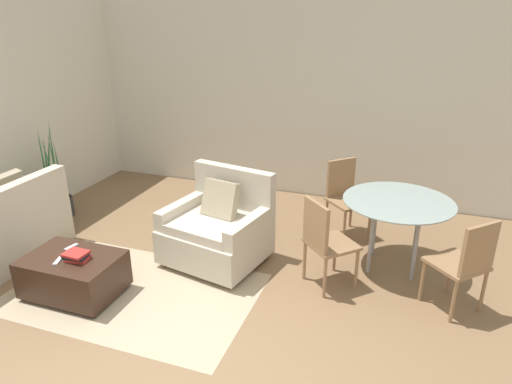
{
  "coord_description": "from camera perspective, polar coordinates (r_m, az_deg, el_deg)",
  "views": [
    {
      "loc": [
        1.57,
        -2.27,
        2.51
      ],
      "look_at": [
        0.1,
        1.89,
        0.75
      ],
      "focal_mm": 32.0,
      "sensor_mm": 36.0,
      "label": 1
    }
  ],
  "objects": [
    {
      "name": "potted_plant",
      "position": [
        6.44,
        -23.7,
        -0.42
      ],
      "size": [
        0.38,
        0.38,
        1.29
      ],
      "color": "#333338",
      "rests_on": "ground_plane"
    },
    {
      "name": "ground_plane",
      "position": [
        3.73,
        -12.02,
        -21.16
      ],
      "size": [
        20.0,
        20.0,
        0.0
      ],
      "primitive_type": "plane",
      "color": "brown"
    },
    {
      "name": "tv_remote_secondary",
      "position": [
        4.55,
        -23.49,
        -7.85
      ],
      "size": [
        0.09,
        0.16,
        0.01
      ],
      "color": "#B7B7BC",
      "rests_on": "ottoman"
    },
    {
      "name": "area_rug",
      "position": [
        4.62,
        -14.98,
        -11.99
      ],
      "size": [
        2.3,
        1.47,
        0.01
      ],
      "color": "tan",
      "rests_on": "ground_plane"
    },
    {
      "name": "armchair",
      "position": [
        4.84,
        -4.77,
        -4.68
      ],
      "size": [
        1.12,
        1.03,
        0.96
      ],
      "color": "beige",
      "rests_on": "ground_plane"
    },
    {
      "name": "dining_table",
      "position": [
        4.8,
        17.29,
        -1.95
      ],
      "size": [
        1.1,
        1.1,
        0.74
      ],
      "color": "#8C9E99",
      "rests_on": "ground_plane"
    },
    {
      "name": "dining_chair_near_left",
      "position": [
        4.35,
        8.52,
        -5.74
      ],
      "size": [
        0.59,
        0.59,
        0.9
      ],
      "color": "#93704C",
      "rests_on": "ground_plane"
    },
    {
      "name": "book_stack",
      "position": [
        4.48,
        -21.53,
        -7.46
      ],
      "size": [
        0.23,
        0.18,
        0.08
      ],
      "color": "#B72D28",
      "rests_on": "ottoman"
    },
    {
      "name": "dining_chair_near_right",
      "position": [
        4.34,
        24.76,
        -7.77
      ],
      "size": [
        0.59,
        0.59,
        0.9
      ],
      "color": "#93704C",
      "rests_on": "ground_plane"
    },
    {
      "name": "tv_remote_primary",
      "position": [
        4.75,
        -22.09,
        -6.36
      ],
      "size": [
        0.07,
        0.14,
        0.01
      ],
      "color": "#B7B7BC",
      "rests_on": "ottoman"
    },
    {
      "name": "dining_chair_far_left",
      "position": [
        5.46,
        11.08,
        -0.08
      ],
      "size": [
        0.59,
        0.59,
        0.9
      ],
      "color": "#93704C",
      "rests_on": "ground_plane"
    },
    {
      "name": "ottoman",
      "position": [
        4.66,
        -21.82,
        -9.46
      ],
      "size": [
        0.86,
        0.6,
        0.4
      ],
      "color": "#382319",
      "rests_on": "ground_plane"
    },
    {
      "name": "wall_back",
      "position": [
        6.44,
        5.13,
        11.5
      ],
      "size": [
        12.0,
        0.06,
        2.75
      ],
      "color": "beige",
      "rests_on": "ground_plane"
    }
  ]
}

